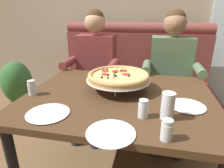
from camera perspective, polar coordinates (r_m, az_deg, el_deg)
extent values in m
cube|color=brown|center=(2.25, 5.60, -6.25)|extent=(1.73, 0.60, 0.46)
cube|color=brown|center=(2.46, 7.04, 7.37)|extent=(1.73, 0.18, 0.65)
cylinder|color=brown|center=(2.40, 7.44, 16.10)|extent=(1.73, 0.14, 0.14)
cube|color=#4C331E|center=(1.30, 2.05, -3.99)|extent=(1.25, 0.98, 0.04)
cylinder|color=black|center=(1.98, -11.98, -7.03)|extent=(0.06, 0.06, 0.69)
cylinder|color=black|center=(1.86, 21.57, -10.00)|extent=(0.06, 0.06, 0.69)
cube|color=#2D3342|center=(1.98, -6.20, -0.55)|extent=(0.34, 0.40, 0.15)
cylinder|color=#2D3342|center=(1.94, -11.02, -11.41)|extent=(0.11, 0.11, 0.46)
cylinder|color=#2D3342|center=(1.88, -5.24, -12.25)|extent=(0.11, 0.11, 0.46)
cube|color=brown|center=(2.12, -4.59, 6.77)|extent=(0.40, 0.22, 0.56)
cylinder|color=brown|center=(1.99, -12.82, 6.17)|extent=(0.08, 0.28, 0.08)
cylinder|color=brown|center=(1.85, 0.35, 5.59)|extent=(0.08, 0.28, 0.08)
sphere|color=tan|center=(2.04, -5.10, 17.75)|extent=(0.21, 0.21, 0.21)
sphere|color=#472D19|center=(2.04, -5.04, 18.74)|extent=(0.19, 0.19, 0.19)
cube|color=#2D3342|center=(1.90, 16.76, -2.30)|extent=(0.34, 0.40, 0.15)
cylinder|color=#2D3342|center=(1.82, 13.05, -14.06)|extent=(0.11, 0.11, 0.46)
cylinder|color=#2D3342|center=(1.84, 19.48, -14.37)|extent=(0.11, 0.11, 0.46)
cube|color=#56704C|center=(2.04, 16.95, 5.40)|extent=(0.40, 0.22, 0.56)
cylinder|color=#56704C|center=(1.81, 10.27, 4.95)|extent=(0.08, 0.28, 0.08)
cylinder|color=#56704C|center=(1.86, 24.56, 3.77)|extent=(0.08, 0.28, 0.08)
sphere|color=#997051|center=(1.96, 18.28, 16.71)|extent=(0.21, 0.21, 0.21)
sphere|color=#472D19|center=(1.97, 18.37, 17.74)|extent=(0.19, 0.19, 0.19)
cylinder|color=silver|center=(1.26, 0.95, -2.02)|extent=(0.01, 0.01, 0.08)
cylinder|color=silver|center=(1.44, -1.69, 0.98)|extent=(0.01, 0.01, 0.08)
cylinder|color=silver|center=(1.41, 6.40, 0.39)|extent=(0.01, 0.01, 0.08)
torus|color=silver|center=(1.36, 1.91, 1.11)|extent=(0.25, 0.25, 0.01)
cylinder|color=silver|center=(1.35, 1.91, 1.43)|extent=(0.45, 0.45, 0.00)
cylinder|color=tan|center=(1.35, 1.92, 1.87)|extent=(0.43, 0.43, 0.02)
torus|color=tan|center=(1.34, 1.93, 2.64)|extent=(0.43, 0.43, 0.03)
cylinder|color=#E5C17A|center=(1.34, 1.93, 2.44)|extent=(0.37, 0.37, 0.01)
cylinder|color=red|center=(1.43, -2.08, 3.91)|extent=(0.05, 0.05, 0.01)
cylinder|color=red|center=(1.35, -2.19, 2.93)|extent=(0.05, 0.05, 0.01)
cylinder|color=red|center=(1.35, 4.33, 2.86)|extent=(0.05, 0.05, 0.01)
cylinder|color=red|center=(1.42, 0.89, 3.77)|extent=(0.05, 0.05, 0.01)
cylinder|color=red|center=(1.44, 3.59, 4.02)|extent=(0.05, 0.05, 0.01)
sphere|color=black|center=(1.44, -2.45, 4.12)|extent=(0.01, 0.01, 0.01)
sphere|color=black|center=(1.31, 1.24, 2.43)|extent=(0.01, 0.01, 0.01)
sphere|color=black|center=(1.34, 0.77, 2.81)|extent=(0.01, 0.01, 0.01)
sphere|color=black|center=(1.39, 0.92, 3.54)|extent=(0.01, 0.01, 0.01)
sphere|color=black|center=(1.33, -1.14, 2.76)|extent=(0.01, 0.01, 0.01)
sphere|color=black|center=(1.46, -1.48, 4.35)|extent=(0.01, 0.01, 0.01)
sphere|color=black|center=(1.27, -1.25, 1.90)|extent=(0.01, 0.01, 0.01)
sphere|color=black|center=(1.28, -3.04, 2.02)|extent=(0.01, 0.01, 0.01)
sphere|color=black|center=(1.32, 5.05, 2.47)|extent=(0.01, 0.01, 0.01)
sphere|color=black|center=(1.43, 2.61, 3.98)|extent=(0.01, 0.01, 0.01)
cone|color=#CCC675|center=(1.48, 1.09, 4.82)|extent=(0.04, 0.04, 0.02)
cone|color=#CCC675|center=(1.31, 0.30, 2.73)|extent=(0.04, 0.04, 0.02)
cone|color=#CCC675|center=(1.35, 2.73, 3.32)|extent=(0.04, 0.04, 0.02)
cone|color=#CCC675|center=(1.28, 0.15, 2.25)|extent=(0.04, 0.04, 0.02)
cylinder|color=white|center=(0.89, 15.93, -13.49)|extent=(0.05, 0.05, 0.08)
cylinder|color=#A82D19|center=(0.89, 15.85, -14.15)|extent=(0.04, 0.04, 0.05)
cylinder|color=silver|center=(0.86, 16.26, -10.77)|extent=(0.05, 0.05, 0.02)
cylinder|color=white|center=(1.03, 9.22, -7.72)|extent=(0.05, 0.05, 0.08)
cylinder|color=silver|center=(1.04, 9.17, -8.44)|extent=(0.05, 0.05, 0.05)
cylinder|color=silver|center=(1.01, 9.38, -5.22)|extent=(0.05, 0.05, 0.02)
cylinder|color=white|center=(1.39, -22.59, -1.39)|extent=(0.06, 0.06, 0.08)
cylinder|color=#4C6633|center=(1.39, -22.51, -1.96)|extent=(0.05, 0.05, 0.05)
cylinder|color=silver|center=(1.37, -22.88, 0.56)|extent=(0.05, 0.05, 0.02)
cylinder|color=white|center=(1.22, 21.41, -6.11)|extent=(0.15, 0.15, 0.01)
cone|color=white|center=(1.22, 21.47, -5.73)|extent=(0.21, 0.21, 0.01)
cylinder|color=white|center=(0.91, -0.37, -14.37)|extent=(0.16, 0.16, 0.01)
cone|color=white|center=(0.90, -0.37, -13.91)|extent=(0.23, 0.23, 0.01)
cylinder|color=white|center=(1.12, -18.48, -8.27)|extent=(0.17, 0.17, 0.01)
cone|color=white|center=(1.11, -18.53, -7.86)|extent=(0.24, 0.24, 0.01)
cylinder|color=silver|center=(1.03, 16.23, -6.28)|extent=(0.07, 0.07, 0.15)
cylinder|color=white|center=(1.04, 16.06, -7.83)|extent=(0.06, 0.06, 0.08)
cylinder|color=brown|center=(2.73, -25.31, -6.03)|extent=(0.24, 0.24, 0.22)
ellipsoid|color=#336B33|center=(2.61, -26.41, 0.47)|extent=(0.36, 0.36, 0.52)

